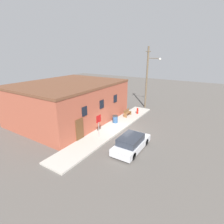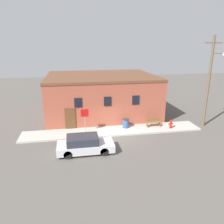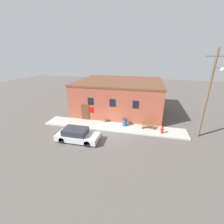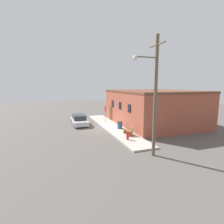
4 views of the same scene
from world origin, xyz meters
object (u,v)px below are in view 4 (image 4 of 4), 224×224
(utility_pole, at_px, (154,93))
(parked_car, at_px, (79,120))
(trash_bin, at_px, (120,125))
(stop_sign, at_px, (105,111))
(bench, at_px, (128,131))
(fire_hydrant, at_px, (128,135))

(utility_pole, distance_m, parked_car, 13.42)
(utility_pole, xyz_separation_m, parked_car, (-12.28, -3.58, -4.07))
(parked_car, bearing_deg, trash_bin, 44.49)
(stop_sign, relative_size, bench, 1.63)
(stop_sign, height_order, parked_car, stop_sign)
(stop_sign, height_order, bench, stop_sign)
(stop_sign, bearing_deg, parked_car, -94.25)
(bench, bearing_deg, fire_hydrant, -27.40)
(parked_car, bearing_deg, utility_pole, 16.23)
(stop_sign, distance_m, bench, 6.86)
(fire_hydrant, distance_m, stop_sign, 8.34)
(bench, bearing_deg, stop_sign, -176.50)
(bench, bearing_deg, parked_car, -150.16)
(fire_hydrant, relative_size, parked_car, 0.20)
(stop_sign, distance_m, parked_car, 3.78)
(fire_hydrant, distance_m, trash_bin, 4.36)
(fire_hydrant, xyz_separation_m, trash_bin, (-4.26, 0.92, 0.02))
(bench, height_order, trash_bin, trash_bin)
(bench, distance_m, trash_bin, 2.77)
(stop_sign, xyz_separation_m, bench, (6.75, 0.41, -1.16))
(fire_hydrant, distance_m, bench, 1.68)
(fire_hydrant, height_order, trash_bin, trash_bin)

